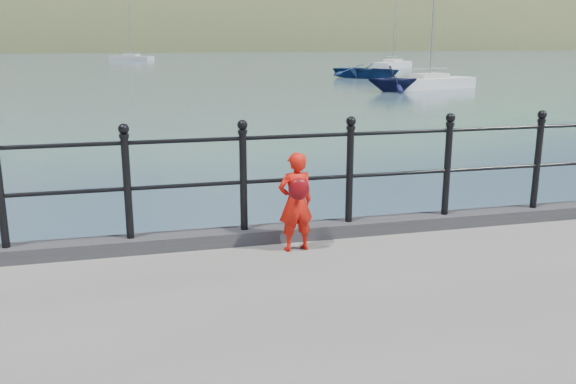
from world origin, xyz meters
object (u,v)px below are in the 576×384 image
object	(u,v)px
child	(296,201)
launch_navy	(393,79)
railing	(298,166)
sailboat_deep	(131,58)
sailboat_near	(429,84)
sailboat_far	(393,65)
launch_blue	(367,71)

from	to	relation	value
child	launch_navy	size ratio (longest dim) A/B	0.34
railing	sailboat_deep	distance (m)	91.73
child	sailboat_deep	world-z (taller)	sailboat_deep
sailboat_near	sailboat_deep	size ratio (longest dim) A/B	0.92
sailboat_far	launch_blue	bearing A→B (deg)	-164.40
sailboat_far	sailboat_deep	size ratio (longest dim) A/B	1.03
railing	child	world-z (taller)	railing
child	sailboat_deep	xyz separation A→B (m)	(-1.34, 92.09, -1.19)
railing	child	bearing A→B (deg)	-107.94
sailboat_near	sailboat_deep	distance (m)	63.77
launch_blue	launch_navy	xyz separation A→B (m)	(-3.70, -13.62, 0.19)
sailboat_near	sailboat_far	size ratio (longest dim) A/B	0.89
launch_blue	launch_navy	world-z (taller)	launch_navy
child	sailboat_near	size ratio (longest dim) A/B	0.11
launch_blue	sailboat_deep	size ratio (longest dim) A/B	0.60
railing	launch_navy	xyz separation A→B (m)	(13.92, 28.97, -1.02)
child	sailboat_near	bearing A→B (deg)	-127.11
child	sailboat_near	world-z (taller)	sailboat_near
child	sailboat_far	world-z (taller)	sailboat_far
sailboat_near	sailboat_deep	world-z (taller)	sailboat_deep
sailboat_far	child	bearing A→B (deg)	-158.96
sailboat_near	sailboat_far	bearing A→B (deg)	53.83
launch_blue	child	bearing A→B (deg)	-149.77
child	sailboat_far	xyz separation A→B (m)	(27.31, 59.49, -1.19)
launch_navy	sailboat_far	size ratio (longest dim) A/B	0.30
railing	sailboat_near	xyz separation A→B (m)	(17.33, 30.77, -1.48)
launch_navy	sailboat_far	xyz separation A→B (m)	(13.27, 30.14, -0.46)
sailboat_near	launch_blue	bearing A→B (deg)	71.60
launch_blue	sailboat_deep	bearing A→B (deg)	73.90
child	sailboat_near	xyz separation A→B (m)	(17.45, 31.15, -1.19)
launch_navy	sailboat_far	world-z (taller)	sailboat_far
railing	launch_blue	xyz separation A→B (m)	(17.62, 42.60, -1.21)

